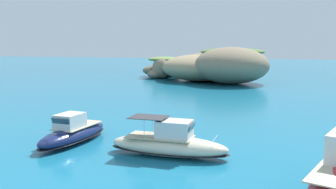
{
  "coord_description": "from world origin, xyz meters",
  "views": [
    {
      "loc": [
        9.93,
        -8.97,
        6.72
      ],
      "look_at": [
        -0.09,
        20.62,
        2.58
      ],
      "focal_mm": 38.49,
      "sensor_mm": 36.0,
      "label": 1
    }
  ],
  "objects_px": {
    "islet_small": "(162,69)",
    "motorboat_cream": "(169,144)",
    "motorboat_navy": "(73,133)",
    "islet_large": "(214,66)"
  },
  "relations": [
    {
      "from": "islet_small",
      "to": "motorboat_navy",
      "type": "relative_size",
      "value": 1.61
    },
    {
      "from": "islet_large",
      "to": "motorboat_navy",
      "type": "xyz_separation_m",
      "value": [
        -0.21,
        -48.87,
        -2.3
      ]
    },
    {
      "from": "islet_small",
      "to": "motorboat_navy",
      "type": "distance_m",
      "value": 55.37
    },
    {
      "from": "islet_small",
      "to": "motorboat_cream",
      "type": "height_order",
      "value": "islet_small"
    },
    {
      "from": "islet_large",
      "to": "motorboat_cream",
      "type": "height_order",
      "value": "islet_large"
    },
    {
      "from": "islet_small",
      "to": "motorboat_cream",
      "type": "xyz_separation_m",
      "value": [
        19.93,
        -54.71,
        -1.12
      ]
    },
    {
      "from": "motorboat_cream",
      "to": "motorboat_navy",
      "type": "relative_size",
      "value": 1.05
    },
    {
      "from": "motorboat_navy",
      "to": "islet_large",
      "type": "bearing_deg",
      "value": 89.75
    },
    {
      "from": "motorboat_cream",
      "to": "islet_small",
      "type": "bearing_deg",
      "value": 110.01
    },
    {
      "from": "islet_large",
      "to": "motorboat_navy",
      "type": "bearing_deg",
      "value": -90.25
    }
  ]
}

